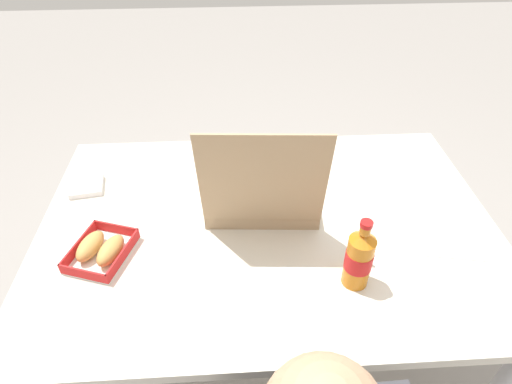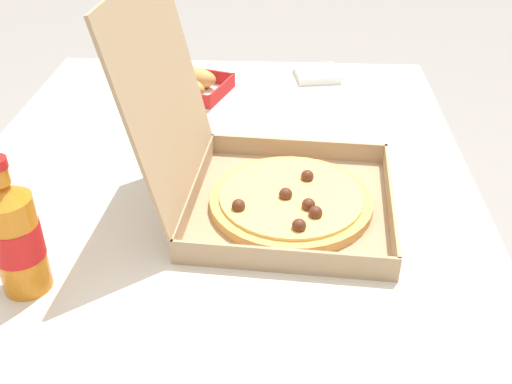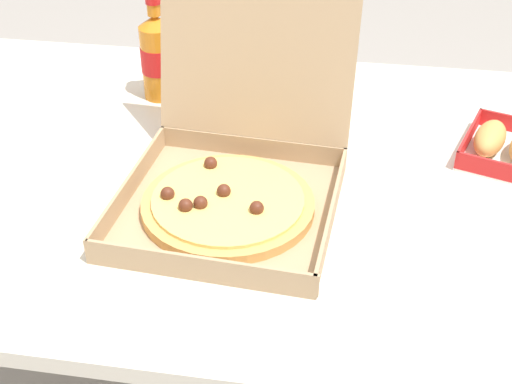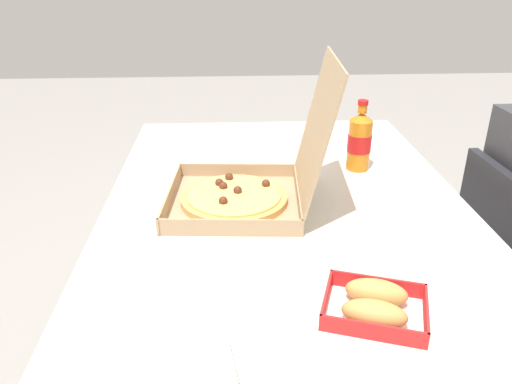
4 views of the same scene
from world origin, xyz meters
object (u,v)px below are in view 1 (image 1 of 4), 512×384
paper_menu (446,240)px  napkin_pile (87,186)px  pizza_box_open (262,189)px  bread_side_box (101,249)px  cola_bottle (359,258)px

paper_menu → napkin_pile: 1.20m
pizza_box_open → paper_menu: 0.59m
pizza_box_open → napkin_pile: pizza_box_open is taller
pizza_box_open → bread_side_box: size_ratio=2.02×
napkin_pile → pizza_box_open: bearing=169.9°
pizza_box_open → bread_side_box: 0.53m
bread_side_box → napkin_pile: bearing=-69.3°
bread_side_box → paper_menu: (-1.03, 0.00, -0.02)m
bread_side_box → paper_menu: bread_side_box is taller
cola_bottle → paper_menu: (-0.32, -0.14, -0.09)m
bread_side_box → cola_bottle: cola_bottle is taller
pizza_box_open → paper_menu: (-0.55, 0.22, -0.05)m
cola_bottle → bread_side_box: bearing=-11.0°
pizza_box_open → napkin_pile: (0.61, -0.11, -0.05)m
cola_bottle → napkin_pile: 0.96m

